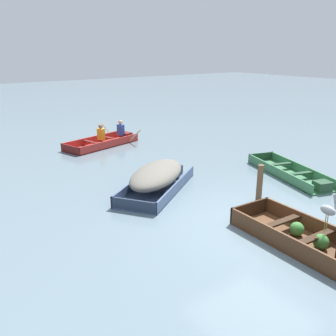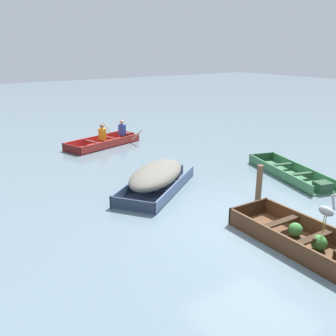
# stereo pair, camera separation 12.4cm
# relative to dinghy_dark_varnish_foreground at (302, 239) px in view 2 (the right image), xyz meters

# --- Properties ---
(ground_plane) EXTENTS (80.00, 80.00, 0.00)m
(ground_plane) POSITION_rel_dinghy_dark_varnish_foreground_xyz_m (0.01, 1.13, -0.14)
(ground_plane) COLOR slate
(dinghy_dark_varnish_foreground) EXTENTS (1.26, 2.74, 0.38)m
(dinghy_dark_varnish_foreground) POSITION_rel_dinghy_dark_varnish_foreground_xyz_m (0.00, 0.00, 0.00)
(dinghy_dark_varnish_foreground) COLOR #4C2D19
(dinghy_dark_varnish_foreground) RESTS_ON ground
(skiff_green_near_moored) EXTENTS (1.85, 3.38, 0.30)m
(skiff_green_near_moored) POSITION_rel_dinghy_dark_varnish_foreground_xyz_m (3.27, 2.71, -0.04)
(skiff_green_near_moored) COLOR #387047
(skiff_green_near_moored) RESTS_ON ground
(skiff_slate_blue_mid_moored) EXTENTS (3.22, 2.75, 0.71)m
(skiff_slate_blue_mid_moored) POSITION_rel_dinghy_dark_varnish_foreground_xyz_m (-0.66, 4.19, 0.25)
(skiff_slate_blue_mid_moored) COLOR #475B7F
(skiff_slate_blue_mid_moored) RESTS_ON ground
(rowboat_red_with_crew) EXTENTS (3.26, 2.34, 0.88)m
(rowboat_red_with_crew) POSITION_rel_dinghy_dark_varnish_foreground_xyz_m (0.49, 9.61, 0.03)
(rowboat_red_with_crew) COLOR #AD2D28
(rowboat_red_with_crew) RESTS_ON ground
(heron_on_dinghy) EXTENTS (0.16, 0.45, 0.84)m
(heron_on_dinghy) POSITION_rel_dinghy_dark_varnish_foreground_xyz_m (0.15, -0.35, 0.71)
(heron_on_dinghy) COLOR olive
(heron_on_dinghy) RESTS_ON dinghy_dark_varnish_foreground
(mooring_post) EXTENTS (0.15, 0.15, 0.98)m
(mooring_post) POSITION_rel_dinghy_dark_varnish_foreground_xyz_m (0.97, 2.00, 0.35)
(mooring_post) COLOR brown
(mooring_post) RESTS_ON ground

